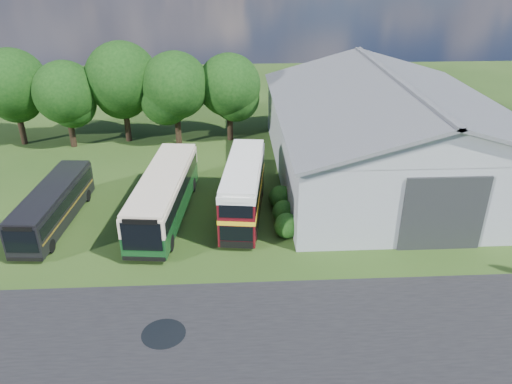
{
  "coord_description": "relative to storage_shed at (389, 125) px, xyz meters",
  "views": [
    {
      "loc": [
        2.07,
        -22.25,
        17.27
      ],
      "look_at": [
        3.68,
        8.0,
        2.3
      ],
      "focal_mm": 35.0,
      "sensor_mm": 36.0,
      "label": 1
    }
  ],
  "objects": [
    {
      "name": "tree_left_b",
      "position": [
        -28.0,
        7.52,
        1.09
      ],
      "size": [
        5.78,
        5.78,
        8.16
      ],
      "color": "black",
      "rests_on": "ground"
    },
    {
      "name": "asphalt_road",
      "position": [
        -12.0,
        -18.98,
        -4.17
      ],
      "size": [
        60.0,
        8.0,
        0.02
      ],
      "primitive_type": "cube",
      "color": "black",
      "rests_on": "ground"
    },
    {
      "name": "storage_shed",
      "position": [
        0.0,
        0.0,
        0.0
      ],
      "size": [
        18.8,
        24.8,
        8.15
      ],
      "color": "gray",
      "rests_on": "ground"
    },
    {
      "name": "tree_mid",
      "position": [
        -23.0,
        8.82,
        2.02
      ],
      "size": [
        6.8,
        6.8,
        9.6
      ],
      "color": "black",
      "rests_on": "ground"
    },
    {
      "name": "shrub_front",
      "position": [
        -9.4,
        -9.98,
        -4.17
      ],
      "size": [
        1.7,
        1.7,
        1.7
      ],
      "primitive_type": "sphere",
      "color": "#194714",
      "rests_on": "ground"
    },
    {
      "name": "bus_dark_single",
      "position": [
        -25.09,
        -7.61,
        -2.71
      ],
      "size": [
        3.04,
        10.08,
        2.74
      ],
      "rotation": [
        0.0,
        0.0,
        -0.08
      ],
      "color": "black",
      "rests_on": "ground"
    },
    {
      "name": "tree_right_b",
      "position": [
        -13.0,
        8.62,
        1.27
      ],
      "size": [
        5.98,
        5.98,
        8.45
      ],
      "color": "black",
      "rests_on": "ground"
    },
    {
      "name": "tree_left_a",
      "position": [
        -33.0,
        8.52,
        1.71
      ],
      "size": [
        6.46,
        6.46,
        9.12
      ],
      "color": "black",
      "rests_on": "ground"
    },
    {
      "name": "bus_maroon_double",
      "position": [
        -12.15,
        -7.09,
        -2.14
      ],
      "size": [
        3.57,
        9.68,
        4.06
      ],
      "rotation": [
        0.0,
        0.0,
        -0.13
      ],
      "color": "black",
      "rests_on": "ground"
    },
    {
      "name": "tree_right_a",
      "position": [
        -18.0,
        7.82,
        1.52
      ],
      "size": [
        6.26,
        6.26,
        8.83
      ],
      "color": "black",
      "rests_on": "ground"
    },
    {
      "name": "shrub_back",
      "position": [
        -9.4,
        -5.98,
        -4.17
      ],
      "size": [
        1.8,
        1.8,
        1.8
      ],
      "primitive_type": "sphere",
      "color": "#194714",
      "rests_on": "ground"
    },
    {
      "name": "puddle",
      "position": [
        -16.5,
        -18.98,
        -4.17
      ],
      "size": [
        2.2,
        2.2,
        0.01
      ],
      "primitive_type": "cylinder",
      "color": "black",
      "rests_on": "ground"
    },
    {
      "name": "ground",
      "position": [
        -15.0,
        -15.98,
        -4.17
      ],
      "size": [
        120.0,
        120.0,
        0.0
      ],
      "primitive_type": "plane",
      "color": "#203B12",
      "rests_on": "ground"
    },
    {
      "name": "bus_green_single",
      "position": [
        -17.67,
        -7.03,
        -2.4
      ],
      "size": [
        4.03,
        12.24,
        3.31
      ],
      "rotation": [
        0.0,
        0.0,
        -0.1
      ],
      "color": "black",
      "rests_on": "ground"
    },
    {
      "name": "shrub_mid",
      "position": [
        -9.4,
        -7.98,
        -4.17
      ],
      "size": [
        1.6,
        1.6,
        1.6
      ],
      "primitive_type": "sphere",
      "color": "#194714",
      "rests_on": "ground"
    }
  ]
}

